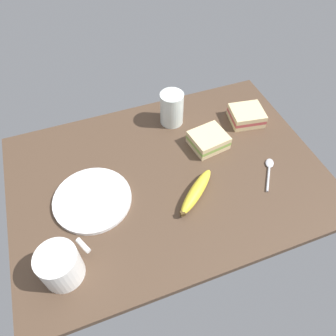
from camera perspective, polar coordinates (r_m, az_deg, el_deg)
tabletop at (r=94.73cm, az=0.00°, el=-1.52°), size 90.00×64.00×2.00cm
plate_of_food at (r=90.56cm, az=-13.24°, el=-5.43°), size 21.33×21.33×1.20cm
coffee_mug_black at (r=78.83cm, az=-18.58°, el=-16.03°), size 12.10×9.81×9.16cm
sandwich_main at (r=100.78cm, az=7.16°, el=4.94°), size 11.86×10.98×4.40cm
sandwich_side at (r=111.19cm, az=13.73°, el=9.02°), size 11.77×10.89×4.40cm
glass_of_milk at (r=105.95cm, az=0.67°, el=10.27°), size 7.60×7.60×11.16cm
banana at (r=88.59cm, az=5.01°, el=-4.17°), size 15.14×13.53×3.48cm
spoon at (r=99.26cm, az=17.46°, el=-0.19°), size 8.42×11.02×0.80cm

